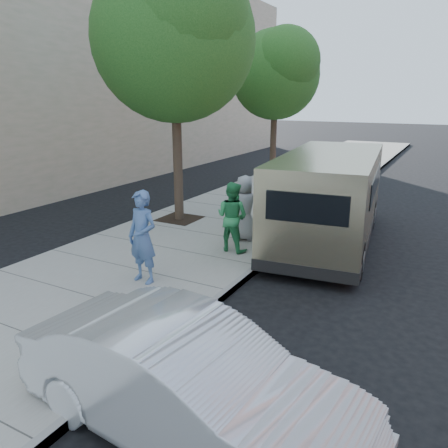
{
  "coord_description": "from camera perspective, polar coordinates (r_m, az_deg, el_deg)",
  "views": [
    {
      "loc": [
        5.19,
        -8.52,
        3.86
      ],
      "look_at": [
        0.74,
        -0.28,
        1.1
      ],
      "focal_mm": 35.0,
      "sensor_mm": 36.0,
      "label": 1
    }
  ],
  "objects": [
    {
      "name": "sedan",
      "position": [
        5.31,
        -4.76,
        -19.98
      ],
      "size": [
        4.45,
        1.88,
        1.43
      ],
      "primitive_type": "imported",
      "rotation": [
        0.0,
        0.0,
        1.49
      ],
      "color": "silver",
      "rests_on": "ground"
    },
    {
      "name": "person_green_shirt",
      "position": [
        10.67,
        1.07,
        0.95
      ],
      "size": [
        0.89,
        0.73,
        1.72
      ],
      "primitive_type": "imported",
      "rotation": [
        0.0,
        0.0,
        3.05
      ],
      "color": "#319653",
      "rests_on": "sidewalk"
    },
    {
      "name": "van",
      "position": [
        11.88,
        13.59,
        3.49
      ],
      "size": [
        2.91,
        6.79,
        2.44
      ],
      "rotation": [
        0.0,
        0.0,
        0.12
      ],
      "color": "tan",
      "rests_on": "ground"
    },
    {
      "name": "person_officer",
      "position": [
        8.98,
        -10.59,
        -1.7
      ],
      "size": [
        0.74,
        0.53,
        1.92
      ],
      "primitive_type": "imported",
      "rotation": [
        0.0,
        0.0,
        -0.1
      ],
      "color": "#4B6CA0",
      "rests_on": "sidewalk"
    },
    {
      "name": "person_gray_shirt",
      "position": [
        11.5,
        2.68,
        2.1
      ],
      "size": [
        0.99,
        0.83,
        1.74
      ],
      "primitive_type": "imported",
      "rotation": [
        0.0,
        0.0,
        3.53
      ],
      "color": "#9B9B9D",
      "rests_on": "sidewalk"
    },
    {
      "name": "ground",
      "position": [
        10.69,
        -2.77,
        -4.75
      ],
      "size": [
        120.0,
        120.0,
        0.0
      ],
      "primitive_type": "plane",
      "color": "black",
      "rests_on": "ground"
    },
    {
      "name": "tree_far",
      "position": [
        19.98,
        6.87,
        19.26
      ],
      "size": [
        3.92,
        3.8,
        6.49
      ],
      "color": "black",
      "rests_on": "sidewalk"
    },
    {
      "name": "parking_meter",
      "position": [
        10.58,
        5.01,
        2.01
      ],
      "size": [
        0.32,
        0.16,
        1.5
      ],
      "rotation": [
        0.0,
        0.0,
        0.19
      ],
      "color": "gray",
      "rests_on": "sidewalk"
    },
    {
      "name": "curb_face",
      "position": [
        10.05,
        4.31,
        -5.75
      ],
      "size": [
        0.12,
        60.0,
        0.16
      ],
      "primitive_type": "cube",
      "color": "gray",
      "rests_on": "ground"
    },
    {
      "name": "tree_near",
      "position": [
        13.32,
        -6.38,
        23.61
      ],
      "size": [
        4.62,
        4.6,
        7.53
      ],
      "color": "black",
      "rests_on": "sidewalk"
    },
    {
      "name": "sidewalk",
      "position": [
        11.19,
        -7.18,
        -3.48
      ],
      "size": [
        5.0,
        60.0,
        0.15
      ],
      "primitive_type": "cube",
      "color": "gray",
      "rests_on": "ground"
    },
    {
      "name": "person_striped_polo",
      "position": [
        11.89,
        6.74,
        2.41
      ],
      "size": [
        1.03,
        0.97,
        1.71
      ],
      "primitive_type": "imported",
      "rotation": [
        0.0,
        0.0,
        3.86
      ],
      "color": "gray",
      "rests_on": "sidewalk"
    }
  ]
}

